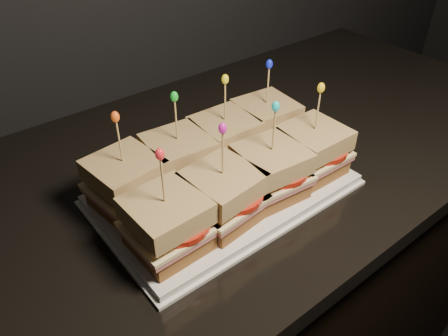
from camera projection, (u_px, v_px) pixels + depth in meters
granite_slab at (18, 258)px, 0.65m from camera, size 2.30×0.68×0.04m
platter at (224, 190)px, 0.74m from camera, size 0.41×0.25×0.02m
platter_rim at (224, 193)px, 0.74m from camera, size 0.42×0.27×0.01m
sandwich_0_bread_bot at (129, 197)px, 0.69m from camera, size 0.11×0.11×0.03m
sandwich_0_ham at (127, 188)px, 0.68m from camera, size 0.12×0.11×0.01m
sandwich_0_cheese at (127, 185)px, 0.67m from camera, size 0.12×0.12×0.01m
sandwich_0_tomato at (135, 180)px, 0.67m from camera, size 0.10×0.10×0.01m
sandwich_0_bread_top at (124, 170)px, 0.66m from camera, size 0.11×0.11×0.03m
sandwich_0_pick at (120, 144)px, 0.63m from camera, size 0.00×0.00×0.09m
sandwich_0_frill at (115, 117)px, 0.60m from camera, size 0.01×0.01×0.02m
sandwich_1_bread_bot at (180, 174)px, 0.74m from camera, size 0.11×0.11×0.03m
sandwich_1_ham at (179, 165)px, 0.73m from camera, size 0.12×0.11×0.01m
sandwich_1_cheese at (179, 162)px, 0.72m from camera, size 0.12×0.11×0.01m
sandwich_1_tomato at (187, 157)px, 0.72m from camera, size 0.10×0.10×0.01m
sandwich_1_bread_top at (178, 148)px, 0.71m from camera, size 0.11×0.11×0.03m
sandwich_1_pick at (176, 123)px, 0.68m from camera, size 0.00×0.00×0.09m
sandwich_1_frill at (174, 97)px, 0.65m from camera, size 0.01×0.01×0.02m
sandwich_2_bread_bot at (225, 154)px, 0.79m from camera, size 0.10×0.10×0.03m
sandwich_2_ham at (225, 145)px, 0.78m from camera, size 0.11×0.11×0.01m
sandwich_2_cheese at (225, 142)px, 0.77m from camera, size 0.11×0.11×0.01m
sandwich_2_tomato at (232, 138)px, 0.77m from camera, size 0.10×0.10×0.01m
sandwich_2_bread_top at (225, 128)px, 0.76m from camera, size 0.10×0.10×0.03m
sandwich_2_pick at (225, 104)px, 0.73m from camera, size 0.00×0.00×0.09m
sandwich_2_frill at (225, 79)px, 0.70m from camera, size 0.01×0.01×0.02m
sandwich_3_bread_bot at (265, 136)px, 0.84m from camera, size 0.11×0.11×0.03m
sandwich_3_ham at (265, 128)px, 0.83m from camera, size 0.12×0.11×0.01m
sandwich_3_cheese at (265, 125)px, 0.82m from camera, size 0.12×0.11×0.01m
sandwich_3_tomato at (273, 120)px, 0.82m from camera, size 0.10×0.10×0.01m
sandwich_3_bread_top at (266, 111)px, 0.80m from camera, size 0.11×0.11×0.03m
sandwich_3_pick at (268, 88)px, 0.78m from camera, size 0.00×0.00×0.09m
sandwich_3_frill at (269, 64)px, 0.75m from camera, size 0.01×0.01×0.02m
sandwich_4_bread_bot at (169, 239)px, 0.62m from camera, size 0.10×0.10×0.03m
sandwich_4_ham at (168, 230)px, 0.61m from camera, size 0.11×0.11×0.01m
sandwich_4_cheese at (167, 226)px, 0.60m from camera, size 0.11×0.11×0.01m
sandwich_4_tomato at (177, 221)px, 0.60m from camera, size 0.10×0.10×0.01m
sandwich_4_bread_top at (166, 211)px, 0.58m from camera, size 0.10×0.10×0.03m
sandwich_4_pick at (163, 183)px, 0.56m from camera, size 0.00×0.00×0.09m
sandwich_4_frill at (160, 154)px, 0.53m from camera, size 0.01×0.01×0.02m
sandwich_5_bread_bot at (223, 210)px, 0.66m from camera, size 0.11×0.11×0.03m
sandwich_5_ham at (223, 201)px, 0.65m from camera, size 0.12×0.11×0.01m
sandwich_5_cheese at (223, 198)px, 0.65m from camera, size 0.12×0.12×0.01m
sandwich_5_tomato at (232, 193)px, 0.65m from camera, size 0.10×0.10×0.01m
sandwich_5_bread_top at (223, 183)px, 0.63m from camera, size 0.11×0.11×0.03m
sandwich_5_pick at (223, 156)px, 0.61m from camera, size 0.00×0.00×0.09m
sandwich_5_frill at (223, 128)px, 0.58m from camera, size 0.01×0.01×0.02m
sandwich_6_bread_bot at (269, 185)px, 0.71m from camera, size 0.11×0.11×0.03m
sandwich_6_ham at (270, 177)px, 0.70m from camera, size 0.12×0.11×0.01m
sandwich_6_cheese at (270, 173)px, 0.70m from camera, size 0.12×0.11×0.01m
sandwich_6_tomato at (279, 168)px, 0.70m from camera, size 0.10×0.10×0.01m
sandwich_6_bread_top at (272, 159)px, 0.68m from camera, size 0.11×0.11×0.03m
sandwich_6_pick at (274, 133)px, 0.65m from camera, size 0.00×0.00×0.09m
sandwich_6_frill at (276, 106)px, 0.63m from camera, size 0.01×0.01×0.02m
sandwich_7_bread_bot at (310, 164)px, 0.76m from camera, size 0.10×0.10×0.03m
sandwich_7_ham at (311, 155)px, 0.75m from camera, size 0.11×0.10×0.01m
sandwich_7_cheese at (312, 152)px, 0.75m from camera, size 0.11×0.11×0.01m
sandwich_7_tomato at (320, 147)px, 0.75m from camera, size 0.10×0.10×0.01m
sandwich_7_bread_top at (314, 138)px, 0.73m from camera, size 0.10×0.10×0.03m
sandwich_7_pick at (317, 113)px, 0.70m from camera, size 0.00×0.00×0.09m
sandwich_7_frill at (321, 88)px, 0.68m from camera, size 0.01×0.01×0.02m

